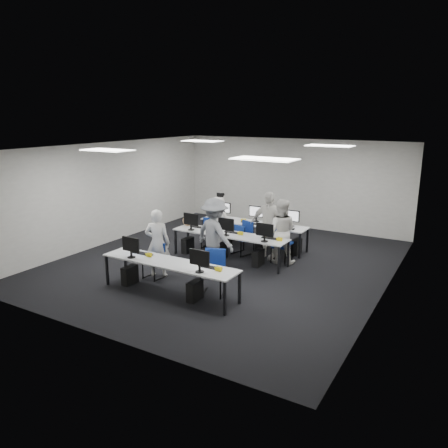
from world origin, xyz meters
The scene contains 23 objects.
room centered at (0.00, 0.00, 1.50)m, with size 9.00×9.02×3.00m.
ceiling_panels centered at (0.00, 0.00, 2.98)m, with size 5.20×4.60×0.02m.
desk_front centered at (0.00, -2.40, 0.68)m, with size 3.20×0.70×0.73m.
desk_mid centered at (0.00, 0.20, 0.68)m, with size 3.20×0.70×0.73m.
desk_back centered at (0.00, 1.60, 0.68)m, with size 3.20×0.70×0.73m.
equipment_front centered at (-0.19, -2.42, 0.36)m, with size 2.51×0.41×1.19m.
equipment_mid centered at (-0.19, 0.18, 0.36)m, with size 2.91×0.41×1.19m.
equipment_back centered at (0.19, 1.62, 0.36)m, with size 2.91×0.41×1.19m.
chair_0 centered at (-0.91, -1.80, 0.26)m, with size 0.43×0.47×0.83m.
chair_1 centered at (0.81, -1.92, 0.30)m, with size 0.61×0.63×0.97m.
chair_2 centered at (-0.94, 0.86, 0.30)m, with size 0.60×0.63×0.94m.
chair_3 centered at (0.05, 0.85, 0.29)m, with size 0.59×0.62×0.92m.
chair_4 centered at (1.17, 0.81, 0.26)m, with size 0.50×0.53×0.82m.
chair_5 centered at (-1.12, 1.14, 0.28)m, with size 0.52×0.55×0.88m.
chair_6 centered at (0.05, 0.93, 0.26)m, with size 0.50×0.53×0.83m.
chair_7 centered at (1.18, 1.05, 0.27)m, with size 0.44×0.48×0.85m.
handbag centered at (-1.45, 0.34, 0.87)m, with size 0.33×0.21×0.27m, color tan.
student_0 centered at (-0.91, -1.66, 0.82)m, with size 0.60×0.39×1.64m, color silver.
student_1 centered at (1.22, 0.73, 0.85)m, with size 0.82×0.64×1.69m, color silver.
student_2 centered at (-0.86, 1.05, 0.75)m, with size 0.74×0.48×1.51m, color silver.
student_3 centered at (0.78, 0.93, 0.91)m, with size 1.07×0.44×1.82m, color silver.
photographer centered at (0.04, -0.61, 0.91)m, with size 1.18×0.68×1.82m, color gray.
dslr_camera centered at (0.09, -0.43, 1.88)m, with size 0.14×0.18×0.10m, color black.
Camera 1 is at (5.48, -9.42, 3.80)m, focal length 35.00 mm.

